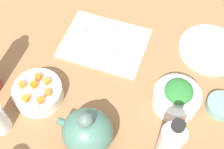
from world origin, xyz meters
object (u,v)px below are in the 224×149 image
object	(u,v)px
cutting_board	(105,43)
bowl_small_side	(221,104)
bowl_greens	(176,98)
bottle_3	(169,147)
bowl_carrots	(38,93)
teapot	(87,131)
plate_tofu	(210,49)

from	to	relation	value
cutting_board	bowl_small_side	size ratio (longest dim) A/B	3.16
bowl_greens	bottle_3	bearing A→B (deg)	88.84
cutting_board	bowl_small_side	distance (cm)	43.80
bowl_carrots	bottle_3	world-z (taller)	bottle_3
bowl_greens	bowl_small_side	distance (cm)	14.04
bowl_small_side	bottle_3	bearing A→B (deg)	55.81
bowl_carrots	bowl_small_side	world-z (taller)	bowl_carrots
cutting_board	bowl_greens	distance (cm)	32.31
bowl_greens	bottle_3	size ratio (longest dim) A/B	0.59
bowl_carrots	bowl_small_side	bearing A→B (deg)	-168.18
bowl_carrots	teapot	distance (cm)	21.64
cutting_board	bowl_small_side	world-z (taller)	bowl_small_side
plate_tofu	bowl_small_side	size ratio (longest dim) A/B	2.39
bowl_carrots	bowl_greens	bearing A→B (deg)	-167.44
bowl_greens	cutting_board	bearing A→B (deg)	-31.14
cutting_board	bottle_3	size ratio (longest dim) A/B	1.18
cutting_board	bowl_small_side	bearing A→B (deg)	160.88
cutting_board	bowl_small_side	xyz separation A→B (cm)	(-41.37, 14.34, 1.03)
plate_tofu	bowl_small_side	world-z (taller)	bowl_small_side
cutting_board	bottle_3	world-z (taller)	bottle_3
plate_tofu	bowl_small_side	distance (cm)	21.92
cutting_board	teapot	world-z (taller)	teapot
bowl_carrots	bottle_3	bearing A→B (deg)	167.25
cutting_board	plate_tofu	distance (cm)	36.94
bowl_small_side	teapot	bearing A→B (deg)	30.07
teapot	bottle_3	world-z (taller)	bottle_3
teapot	bowl_carrots	bearing A→B (deg)	-25.88
bowl_greens	bowl_small_side	size ratio (longest dim) A/B	1.58
teapot	plate_tofu	bearing A→B (deg)	-126.27
cutting_board	bowl_greens	size ratio (longest dim) A/B	2.00
bowl_greens	teapot	size ratio (longest dim) A/B	0.90
bottle_3	teapot	bearing A→B (deg)	0.04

